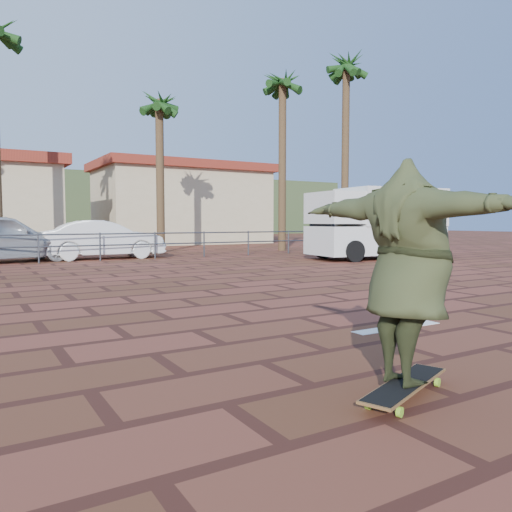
{
  "coord_description": "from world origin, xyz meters",
  "views": [
    {
      "loc": [
        -4.2,
        -5.82,
        1.4
      ],
      "look_at": [
        0.15,
        1.52,
        0.8
      ],
      "focal_mm": 35.0,
      "sensor_mm": 36.0,
      "label": 1
    }
  ],
  "objects": [
    {
      "name": "palm_far_right",
      "position": [
        12.0,
        13.0,
        8.51
      ],
      "size": [
        2.4,
        2.4,
        10.05
      ],
      "color": "brown",
      "rests_on": "ground"
    },
    {
      "name": "building_east",
      "position": [
        8.0,
        24.0,
        2.54
      ],
      "size": [
        10.6,
        6.6,
        5.0
      ],
      "color": "beige",
      "rests_on": "ground"
    },
    {
      "name": "palm_center",
      "position": [
        3.5,
        15.5,
        6.36
      ],
      "size": [
        2.4,
        2.4,
        7.75
      ],
      "color": "brown",
      "rests_on": "ground"
    },
    {
      "name": "skateboarder",
      "position": [
        -1.21,
        -3.1,
        1.0
      ],
      "size": [
        0.68,
        2.19,
        1.76
      ],
      "primitive_type": "imported",
      "rotation": [
        0.0,
        0.0,
        1.61
      ],
      "color": "#353C20",
      "rests_on": "longboard"
    },
    {
      "name": "street_sign",
      "position": [
        12.0,
        10.0,
        1.59
      ],
      "size": [
        0.45,
        0.2,
        2.28
      ],
      "rotation": [
        0.0,
        0.0,
        -0.35
      ],
      "color": "gray",
      "rests_on": "ground"
    },
    {
      "name": "car_white",
      "position": [
        0.36,
        13.0,
        0.72
      ],
      "size": [
        4.41,
        1.71,
        1.43
      ],
      "primitive_type": "imported",
      "rotation": [
        0.0,
        0.0,
        1.52
      ],
      "color": "white",
      "rests_on": "ground"
    },
    {
      "name": "longboard",
      "position": [
        -1.21,
        -3.1,
        0.1
      ],
      "size": [
        1.21,
        0.69,
        0.12
      ],
      "rotation": [
        0.0,
        0.0,
        0.38
      ],
      "color": "olive",
      "rests_on": "ground"
    },
    {
      "name": "hill_front",
      "position": [
        0.0,
        50.0,
        3.0
      ],
      "size": [
        70.0,
        18.0,
        6.0
      ],
      "primitive_type": "cube",
      "color": "#384C28",
      "rests_on": "ground"
    },
    {
      "name": "paint_stripe",
      "position": [
        0.7,
        -1.2,
        0.0
      ],
      "size": [
        1.4,
        0.22,
        0.01
      ],
      "primitive_type": "cube",
      "color": "white",
      "rests_on": "ground"
    },
    {
      "name": "guardrail",
      "position": [
        0.0,
        12.0,
        0.68
      ],
      "size": [
        24.06,
        0.06,
        1.0
      ],
      "color": "#47494F",
      "rests_on": "ground"
    },
    {
      "name": "campervan",
      "position": [
        9.17,
        7.87,
        1.37
      ],
      "size": [
        5.23,
        2.67,
        2.61
      ],
      "rotation": [
        0.0,
        0.0,
        -0.11
      ],
      "color": "silver",
      "rests_on": "ground"
    },
    {
      "name": "ground",
      "position": [
        0.0,
        0.0,
        0.0
      ],
      "size": [
        120.0,
        120.0,
        0.0
      ],
      "primitive_type": "plane",
      "color": "brown",
      "rests_on": "ground"
    },
    {
      "name": "palm_right",
      "position": [
        9.0,
        14.0,
        7.58
      ],
      "size": [
        2.4,
        2.4,
        9.05
      ],
      "color": "brown",
      "rests_on": "ground"
    }
  ]
}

